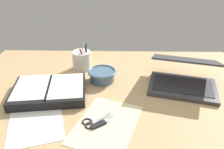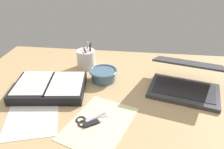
{
  "view_description": "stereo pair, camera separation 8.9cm",
  "coord_description": "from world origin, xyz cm",
  "px_view_note": "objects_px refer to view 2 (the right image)",
  "views": [
    {
      "loc": [
        2.21,
        -79.58,
        57.24
      ],
      "look_at": [
        0.35,
        6.67,
        9.0
      ],
      "focal_mm": 35.0,
      "sensor_mm": 36.0,
      "label": 1
    },
    {
      "loc": [
        11.12,
        -78.93,
        57.24
      ],
      "look_at": [
        0.35,
        6.67,
        9.0
      ],
      "focal_mm": 35.0,
      "sensor_mm": 36.0,
      "label": 2
    }
  ],
  "objects_px": {
    "laptop": "(186,81)",
    "scissors": "(85,121)",
    "planner": "(50,87)",
    "bowl": "(103,74)",
    "pen_cup": "(86,59)"
  },
  "relations": [
    {
      "from": "pen_cup",
      "to": "planner",
      "type": "relative_size",
      "value": 0.41
    },
    {
      "from": "pen_cup",
      "to": "scissors",
      "type": "distance_m",
      "value": 0.45
    },
    {
      "from": "laptop",
      "to": "pen_cup",
      "type": "relative_size",
      "value": 2.56
    },
    {
      "from": "laptop",
      "to": "bowl",
      "type": "bearing_deg",
      "value": -172.12
    },
    {
      "from": "pen_cup",
      "to": "scissors",
      "type": "xyz_separation_m",
      "value": [
        0.1,
        -0.44,
        -0.05
      ]
    },
    {
      "from": "bowl",
      "to": "pen_cup",
      "type": "bearing_deg",
      "value": 132.2
    },
    {
      "from": "laptop",
      "to": "planner",
      "type": "distance_m",
      "value": 0.61
    },
    {
      "from": "laptop",
      "to": "scissors",
      "type": "xyz_separation_m",
      "value": [
        -0.4,
        -0.27,
        -0.04
      ]
    },
    {
      "from": "laptop",
      "to": "bowl",
      "type": "height_order",
      "value": "laptop"
    },
    {
      "from": "pen_cup",
      "to": "planner",
      "type": "height_order",
      "value": "pen_cup"
    },
    {
      "from": "bowl",
      "to": "scissors",
      "type": "relative_size",
      "value": 1.17
    },
    {
      "from": "planner",
      "to": "scissors",
      "type": "height_order",
      "value": "planner"
    },
    {
      "from": "planner",
      "to": "scissors",
      "type": "distance_m",
      "value": 0.28
    },
    {
      "from": "pen_cup",
      "to": "laptop",
      "type": "bearing_deg",
      "value": -18.81
    },
    {
      "from": "planner",
      "to": "bowl",
      "type": "bearing_deg",
      "value": 21.7
    }
  ]
}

